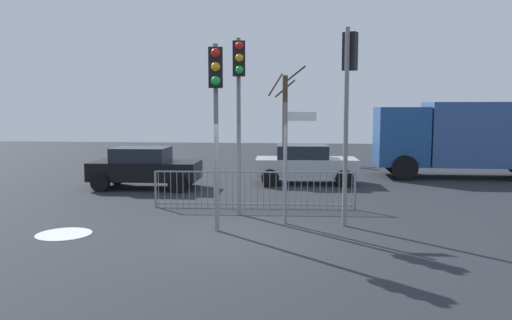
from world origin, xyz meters
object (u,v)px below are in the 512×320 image
Objects in this scene: bare_tree_left at (285,114)px; traffic_light_foreground_right at (216,95)px; traffic_light_mid_right at (239,86)px; car_black_trailing at (145,167)px; car_silver_near at (305,163)px; delivery_truck at (466,135)px; traffic_light_foreground_left at (349,82)px; direction_sign_post at (288,156)px.

traffic_light_foreground_right is at bearing -93.13° from bare_tree_left.
traffic_light_mid_right reaches higher than car_black_trailing.
car_silver_near is (2.03, 7.78, -2.40)m from traffic_light_foreground_right.
traffic_light_foreground_right is 7.48m from car_black_trailing.
bare_tree_left is (0.62, 14.68, -0.88)m from traffic_light_mid_right.
traffic_light_mid_right reaches higher than car_silver_near.
delivery_truck is at bearing -140.42° from traffic_light_foreground_right.
direction_sign_post is (-1.45, -0.02, -1.79)m from traffic_light_foreground_left.
bare_tree_left is at bearing 91.85° from direction_sign_post.
traffic_light_foreground_left is at bearing 0.20° from direction_sign_post.
traffic_light_foreground_right is at bearing -107.59° from car_silver_near.
car_silver_near is (1.74, 5.96, -2.66)m from traffic_light_mid_right.
direction_sign_post is (1.60, 1.03, -1.47)m from traffic_light_foreground_right.
traffic_light_foreground_right is at bearing -59.79° from car_black_trailing.
traffic_light_mid_right is at bearing 45.50° from delivery_truck.
traffic_light_foreground_left is 2.87m from traffic_light_mid_right.
traffic_light_foreground_left reaches higher than traffic_light_mid_right.
traffic_light_mid_right is at bearing -108.94° from traffic_light_foreground_right.
traffic_light_foreground_left reaches higher than direction_sign_post.
direction_sign_post is 0.58× the size of bare_tree_left.
car_black_trailing is at bearing -57.47° from traffic_light_mid_right.
delivery_truck is at bearing 17.25° from car_black_trailing.
traffic_light_mid_right is 11.89m from delivery_truck.
traffic_light_mid_right is 1.55× the size of direction_sign_post.
bare_tree_left is (-2.15, 15.45, -0.93)m from traffic_light_foreground_left.
car_silver_near is at bearing 126.10° from traffic_light_foreground_left.
car_silver_near is at bearing 20.20° from delivery_truck.
car_black_trailing is at bearing -68.76° from traffic_light_foreground_right.
delivery_truck is at bearing 85.98° from traffic_light_foreground_left.
traffic_light_foreground_right reaches higher than car_silver_near.
traffic_light_mid_right is 6.76m from car_silver_near.
bare_tree_left is at bearing 65.20° from car_black_trailing.
traffic_light_foreground_left is 15.63m from bare_tree_left.
car_black_trailing is (-3.68, 6.06, -2.40)m from traffic_light_foreground_right.
car_silver_near is at bearing 15.71° from car_black_trailing.
traffic_light_foreground_right is at bearing -147.93° from direction_sign_post.
car_silver_near is 0.75× the size of bare_tree_left.
car_black_trailing is at bearing 170.84° from traffic_light_foreground_left.
traffic_light_foreground_right is 0.92× the size of traffic_light_mid_right.
traffic_light_foreground_left is 10.79m from delivery_truck.
bare_tree_left is at bearing -39.03° from delivery_truck.
direction_sign_post is at bearing -87.43° from bare_tree_left.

